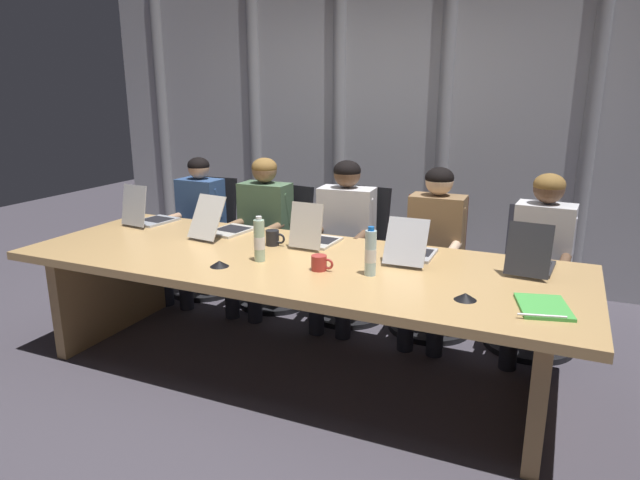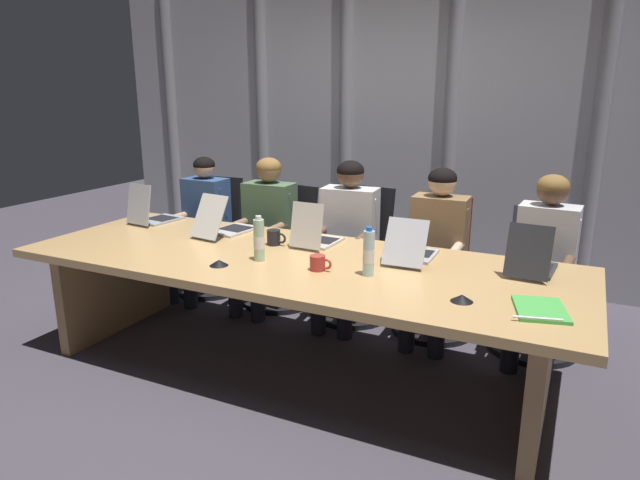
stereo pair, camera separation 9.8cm
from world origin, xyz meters
The scene contains 25 objects.
ground_plane centered at (0.00, 0.00, 0.00)m, with size 12.35×12.35×0.00m, color #47424C.
conference_table centered at (0.00, 0.00, 0.58)m, with size 3.39×1.21×0.73m.
curtain_backdrop centered at (0.00, 2.14, 1.50)m, with size 6.17×0.17×3.00m.
laptop_left_end centered at (-1.38, 0.35, 0.79)m, with size 0.27×0.40×0.31m.
laptop_left_mid centered at (-0.69, 0.31, 0.79)m, with size 0.29×0.50×0.29m.
laptop_center centered at (0.01, 0.31, 0.79)m, with size 0.23×0.37×0.30m.
laptop_right_mid centered at (0.65, 0.29, 0.78)m, with size 0.25×0.44×0.27m.
laptop_right_end centered at (1.32, 0.32, 0.79)m, with size 0.26×0.40×0.30m.
office_chair_left_end centered at (-1.35, 0.99, 0.36)m, with size 0.60×0.60×0.97m.
office_chair_left_mid centered at (-0.64, 0.99, 0.36)m, with size 0.60×0.61×0.95m.
office_chair_center centered at (0.01, 0.99, 0.37)m, with size 0.60×0.61×0.99m.
office_chair_right_mid centered at (0.64, 0.99, 0.36)m, with size 0.60×0.61×0.95m.
office_chair_right_end centered at (1.33, 0.99, 0.35)m, with size 0.60×0.60×0.94m.
person_left_end centered at (-1.32, 0.83, 0.66)m, with size 0.38×0.55×1.17m.
person_left_mid centered at (-0.70, 0.83, 0.68)m, with size 0.40×0.55×1.19m.
person_center centered at (0.00, 0.84, 0.69)m, with size 0.44×0.56×1.21m.
person_right_mid centered at (0.67, 0.83, 0.68)m, with size 0.39×0.55×1.20m.
person_right_end centered at (1.36, 0.83, 0.68)m, with size 0.40×0.56×1.20m.
water_bottle_primary centered at (0.53, -0.10, 0.85)m, with size 0.06×0.06×0.27m.
water_bottle_secondary centered at (-0.15, -0.12, 0.85)m, with size 0.07×0.07×0.27m.
coffee_mug_near centered at (0.24, -0.14, 0.77)m, with size 0.13×0.09×0.09m.
coffee_mug_far centered at (-0.24, 0.21, 0.78)m, with size 0.13×0.09×0.10m.
conference_mic_left_side centered at (1.07, -0.27, 0.75)m, with size 0.11×0.11×0.04m, color black.
conference_mic_middle centered at (-0.31, -0.31, 0.75)m, with size 0.11×0.11×0.04m, color black.
spiral_notepad centered at (1.42, -0.23, 0.74)m, with size 0.29×0.35×0.03m.
Camera 2 is at (1.54, -2.82, 1.72)m, focal length 31.34 mm.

